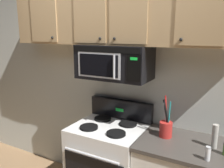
{
  "coord_description": "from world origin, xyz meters",
  "views": [
    {
      "loc": [
        1.13,
        -1.56,
        1.88
      ],
      "look_at": [
        0.0,
        0.49,
        1.35
      ],
      "focal_mm": 36.86,
      "sensor_mm": 36.0,
      "label": 1
    }
  ],
  "objects_px": {
    "pepper_mill": "(215,136)",
    "over_range_microwave": "(114,62)",
    "utensil_crock_red": "(166,128)",
    "salt_shaker": "(208,154)",
    "stove_range": "(109,163)"
  },
  "relations": [
    {
      "from": "over_range_microwave",
      "to": "salt_shaker",
      "type": "relative_size",
      "value": 6.65
    },
    {
      "from": "salt_shaker",
      "to": "stove_range",
      "type": "bearing_deg",
      "value": 168.32
    },
    {
      "from": "over_range_microwave",
      "to": "utensil_crock_red",
      "type": "relative_size",
      "value": 1.93
    },
    {
      "from": "utensil_crock_red",
      "to": "salt_shaker",
      "type": "xyz_separation_m",
      "value": [
        0.4,
        -0.26,
        -0.04
      ]
    },
    {
      "from": "utensil_crock_red",
      "to": "salt_shaker",
      "type": "height_order",
      "value": "utensil_crock_red"
    },
    {
      "from": "stove_range",
      "to": "over_range_microwave",
      "type": "height_order",
      "value": "over_range_microwave"
    },
    {
      "from": "salt_shaker",
      "to": "pepper_mill",
      "type": "height_order",
      "value": "pepper_mill"
    },
    {
      "from": "pepper_mill",
      "to": "over_range_microwave",
      "type": "bearing_deg",
      "value": 175.3
    },
    {
      "from": "stove_range",
      "to": "utensil_crock_red",
      "type": "bearing_deg",
      "value": 4.73
    },
    {
      "from": "over_range_microwave",
      "to": "pepper_mill",
      "type": "height_order",
      "value": "over_range_microwave"
    },
    {
      "from": "stove_range",
      "to": "pepper_mill",
      "type": "xyz_separation_m",
      "value": [
        1.02,
        0.03,
        0.54
      ]
    },
    {
      "from": "utensil_crock_red",
      "to": "salt_shaker",
      "type": "bearing_deg",
      "value": -32.26
    },
    {
      "from": "stove_range",
      "to": "salt_shaker",
      "type": "distance_m",
      "value": 1.13
    },
    {
      "from": "salt_shaker",
      "to": "pepper_mill",
      "type": "bearing_deg",
      "value": 84.04
    },
    {
      "from": "stove_range",
      "to": "utensil_crock_red",
      "type": "relative_size",
      "value": 2.85
    }
  ]
}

